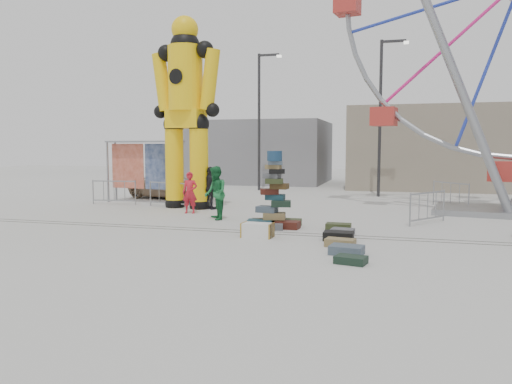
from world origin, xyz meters
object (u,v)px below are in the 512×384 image
(lamp_post_right, at_px, (382,110))
(pedestrian_red, at_px, (190,193))
(banner_scaffold, at_px, (144,156))
(pedestrian_green, at_px, (215,193))
(crash_test_dummy, at_px, (186,105))
(barricade_wheel_back, at_px, (450,194))
(barricade_wheel_front, at_px, (428,208))
(parked_suv, at_px, (172,186))
(barricade_dummy_c, at_px, (190,194))
(suitcase_tower, at_px, (274,206))
(barricade_dummy_a, at_px, (114,192))
(pedestrian_black, at_px, (211,188))
(lamp_post_left, at_px, (261,115))
(barricade_dummy_b, at_px, (168,194))
(steamer_trunk, at_px, (258,230))

(lamp_post_right, distance_m, pedestrian_red, 11.75)
(banner_scaffold, xyz_separation_m, pedestrian_green, (4.95, -4.07, -1.20))
(crash_test_dummy, height_order, barricade_wheel_back, crash_test_dummy)
(barricade_wheel_back, height_order, pedestrian_red, pedestrian_red)
(crash_test_dummy, relative_size, barricade_wheel_front, 4.10)
(lamp_post_right, xyz_separation_m, parked_suv, (-10.13, -3.61, -3.88))
(lamp_post_right, height_order, barricade_dummy_c, lamp_post_right)
(barricade_dummy_c, height_order, barricade_wheel_front, same)
(suitcase_tower, bearing_deg, barricade_dummy_a, 149.14)
(barricade_dummy_a, height_order, pedestrian_black, pedestrian_black)
(parked_suv, bearing_deg, barricade_wheel_front, -104.68)
(parked_suv, bearing_deg, pedestrian_red, -138.54)
(lamp_post_left, distance_m, pedestrian_green, 12.68)
(barricade_wheel_back, bearing_deg, barricade_dummy_a, -117.57)
(lamp_post_right, height_order, pedestrian_green, lamp_post_right)
(barricade_dummy_b, distance_m, pedestrian_red, 2.34)
(suitcase_tower, xyz_separation_m, barricade_wheel_front, (4.81, 2.10, -0.14))
(lamp_post_left, relative_size, barricade_wheel_front, 4.00)
(banner_scaffold, xyz_separation_m, barricade_dummy_b, (1.70, -1.12, -1.60))
(barricade_dummy_c, height_order, pedestrian_black, pedestrian_black)
(lamp_post_left, bearing_deg, parked_suv, -119.16)
(lamp_post_right, distance_m, suitcase_tower, 12.13)
(crash_test_dummy, height_order, barricade_dummy_c, crash_test_dummy)
(barricade_dummy_a, height_order, barricade_dummy_b, same)
(banner_scaffold, distance_m, barricade_wheel_front, 12.64)
(banner_scaffold, xyz_separation_m, parked_suv, (0.24, 2.39, -1.55))
(lamp_post_right, distance_m, steamer_trunk, 14.02)
(lamp_post_right, bearing_deg, banner_scaffold, -149.95)
(parked_suv, bearing_deg, suitcase_tower, -126.82)
(banner_scaffold, height_order, pedestrian_black, banner_scaffold)
(banner_scaffold, bearing_deg, barricade_wheel_front, -5.64)
(barricade_dummy_a, distance_m, pedestrian_red, 4.89)
(barricade_dummy_a, bearing_deg, lamp_post_left, 55.07)
(barricade_wheel_front, bearing_deg, barricade_dummy_a, 116.34)
(lamp_post_left, relative_size, parked_suv, 1.84)
(steamer_trunk, xyz_separation_m, pedestrian_black, (-3.58, 5.66, 0.68))
(parked_suv, bearing_deg, pedestrian_green, -134.16)
(crash_test_dummy, bearing_deg, steamer_trunk, -42.00)
(lamp_post_left, height_order, barricade_wheel_back, lamp_post_left)
(suitcase_tower, distance_m, parked_suv, 10.34)
(lamp_post_left, xyz_separation_m, suitcase_tower, (3.98, -13.12, -3.79))
(lamp_post_left, bearing_deg, lamp_post_right, -15.95)
(barricade_dummy_c, relative_size, barricade_wheel_back, 1.00)
(lamp_post_left, distance_m, barricade_dummy_a, 10.64)
(barricade_dummy_a, distance_m, barricade_dummy_b, 2.82)
(barricade_dummy_a, xyz_separation_m, pedestrian_green, (6.06, -3.26, 0.41))
(steamer_trunk, xyz_separation_m, barricade_dummy_b, (-5.61, 5.88, 0.35))
(lamp_post_right, height_order, barricade_dummy_b, lamp_post_right)
(barricade_dummy_b, bearing_deg, lamp_post_right, 53.83)
(barricade_dummy_a, relative_size, barricade_dummy_b, 1.00)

